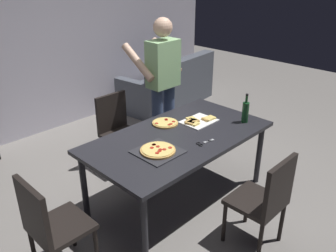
% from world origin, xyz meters
% --- Properties ---
extents(ground_plane, '(12.00, 12.00, 0.00)m').
position_xyz_m(ground_plane, '(0.00, 0.00, 0.00)').
color(ground_plane, gray).
extents(back_wall, '(6.40, 0.10, 2.80)m').
position_xyz_m(back_wall, '(0.00, 2.60, 1.40)').
color(back_wall, '#BCB7C6').
rests_on(back_wall, ground_plane).
extents(dining_table, '(1.88, 1.02, 0.75)m').
position_xyz_m(dining_table, '(0.00, 0.00, 0.69)').
color(dining_table, '#232328').
rests_on(dining_table, ground_plane).
extents(chair_near_camera, '(0.42, 0.42, 0.90)m').
position_xyz_m(chair_near_camera, '(-0.00, -0.99, 0.51)').
color(chair_near_camera, black).
rests_on(chair_near_camera, ground_plane).
extents(chair_far_side, '(0.42, 0.42, 0.90)m').
position_xyz_m(chair_far_side, '(0.00, 0.99, 0.51)').
color(chair_far_side, black).
rests_on(chair_far_side, ground_plane).
extents(chair_left_end, '(0.42, 0.42, 0.90)m').
position_xyz_m(chair_left_end, '(-1.42, 0.00, 0.51)').
color(chair_left_end, black).
rests_on(chair_left_end, ground_plane).
extents(couch, '(1.79, 1.05, 0.85)m').
position_xyz_m(couch, '(1.91, 1.99, 0.30)').
color(couch, '#4C515B').
rests_on(couch, ground_plane).
extents(person_serving_pizza, '(0.55, 0.54, 1.75)m').
position_xyz_m(person_serving_pizza, '(0.54, 0.77, 1.00)').
color(person_serving_pizza, '#38476B').
rests_on(person_serving_pizza, ground_plane).
extents(pepperoni_pizza_on_tray, '(0.38, 0.38, 0.04)m').
position_xyz_m(pepperoni_pizza_on_tray, '(-0.38, -0.10, 0.77)').
color(pepperoni_pizza_on_tray, '#2D2D33').
rests_on(pepperoni_pizza_on_tray, dining_table).
extents(pizza_slices_on_towel, '(0.36, 0.28, 0.03)m').
position_xyz_m(pizza_slices_on_towel, '(0.37, 0.07, 0.76)').
color(pizza_slices_on_towel, white).
rests_on(pizza_slices_on_towel, dining_table).
extents(wine_bottle, '(0.07, 0.07, 0.32)m').
position_xyz_m(wine_bottle, '(0.72, -0.28, 0.87)').
color(wine_bottle, '#194723').
rests_on(wine_bottle, dining_table).
extents(kitchen_scissors, '(0.20, 0.09, 0.01)m').
position_xyz_m(kitchen_scissors, '(0.03, -0.28, 0.76)').
color(kitchen_scissors, silver).
rests_on(kitchen_scissors, dining_table).
extents(second_pizza_plain, '(0.27, 0.27, 0.03)m').
position_xyz_m(second_pizza_plain, '(0.09, 0.28, 0.76)').
color(second_pizza_plain, tan).
rests_on(second_pizza_plain, dining_table).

